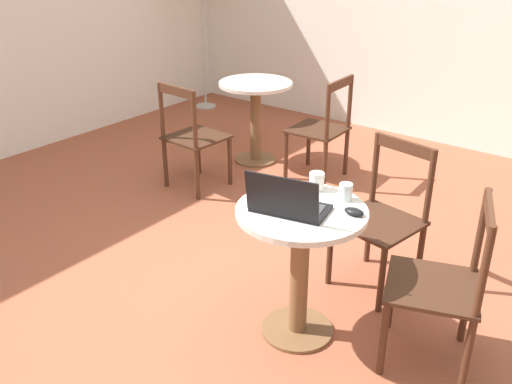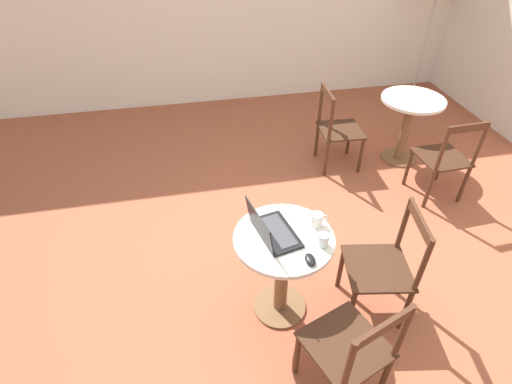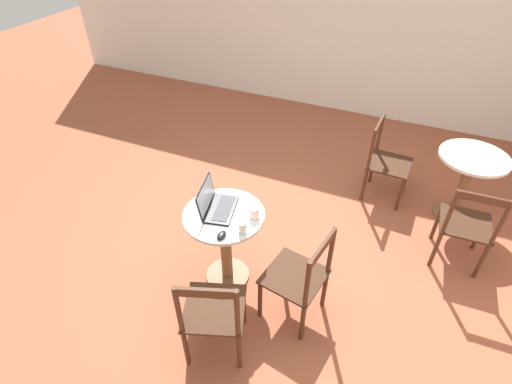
% 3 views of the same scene
% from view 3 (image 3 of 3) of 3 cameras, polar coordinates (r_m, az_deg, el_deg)
% --- Properties ---
extents(ground_plane, '(16.00, 16.00, 0.00)m').
position_cam_3_polar(ground_plane, '(3.84, -0.40, -8.46)').
color(ground_plane, '#9E5138').
extents(wall_back, '(9.40, 0.06, 2.70)m').
position_cam_3_polar(wall_back, '(5.90, 13.42, 23.36)').
color(wall_back, white).
rests_on(wall_back, ground_plane).
extents(cafe_table_near, '(0.64, 0.64, 0.73)m').
position_cam_3_polar(cafe_table_near, '(3.27, -4.45, -5.94)').
color(cafe_table_near, brown).
rests_on(cafe_table_near, ground_plane).
extents(cafe_table_mid, '(0.64, 0.64, 0.73)m').
position_cam_3_polar(cafe_table_mid, '(4.40, 27.98, 2.23)').
color(cafe_table_mid, brown).
rests_on(cafe_table_mid, ground_plane).
extents(chair_near_right, '(0.49, 0.49, 0.88)m').
position_cam_3_polar(chair_near_right, '(3.08, 6.27, -12.09)').
color(chair_near_right, '#472819').
rests_on(chair_near_right, ground_plane).
extents(chair_near_front, '(0.54, 0.54, 0.88)m').
position_cam_3_polar(chair_near_front, '(2.90, -6.12, -16.78)').
color(chair_near_front, '#472819').
rests_on(chair_near_front, ground_plane).
extents(chair_mid_left, '(0.45, 0.45, 0.88)m').
position_cam_3_polar(chair_mid_left, '(4.43, 18.01, 4.14)').
color(chair_mid_left, '#472819').
rests_on(chair_mid_left, ground_plane).
extents(chair_mid_front, '(0.44, 0.44, 0.88)m').
position_cam_3_polar(chair_mid_front, '(3.90, 27.82, -4.29)').
color(chair_mid_front, '#472819').
rests_on(chair_mid_front, ground_plane).
extents(laptop, '(0.32, 0.40, 0.23)m').
position_cam_3_polar(laptop, '(3.14, -5.71, -1.81)').
color(laptop, black).
rests_on(laptop, cafe_table_near).
extents(mouse, '(0.06, 0.10, 0.03)m').
position_cam_3_polar(mouse, '(2.93, -4.95, -6.16)').
color(mouse, black).
rests_on(mouse, cafe_table_near).
extents(mug, '(0.12, 0.08, 0.09)m').
position_cam_3_polar(mug, '(3.06, -0.24, -2.94)').
color(mug, silver).
rests_on(mug, cafe_table_near).
extents(drinking_glass, '(0.07, 0.07, 0.09)m').
position_cam_3_polar(drinking_glass, '(2.95, -1.94, -5.02)').
color(drinking_glass, silver).
rests_on(drinking_glass, cafe_table_near).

